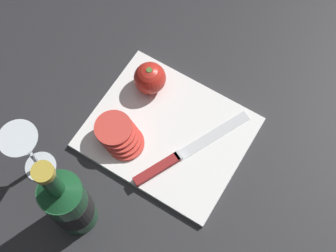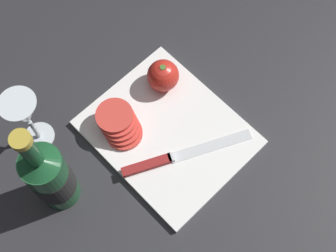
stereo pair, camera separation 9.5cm
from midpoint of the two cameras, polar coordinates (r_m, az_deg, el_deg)
ground_plane at (r=1.01m, az=1.08°, el=-1.68°), size 3.00×3.00×0.00m
cutting_board at (r=1.01m, az=-2.68°, el=-1.13°), size 0.33×0.27×0.01m
wine_bottle at (r=0.89m, az=-15.09°, el=-9.46°), size 0.08×0.08×0.30m
wine_glass at (r=0.93m, az=-19.82°, el=-2.84°), size 0.07×0.07×0.17m
whole_tomato at (r=1.02m, az=-4.90°, el=5.55°), size 0.07×0.07×0.07m
knife at (r=0.97m, az=-2.48°, el=-4.62°), size 0.14×0.27×0.01m
tomato_slice_stack_near at (r=0.98m, az=-8.67°, el=-1.49°), size 0.11×0.08×0.05m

